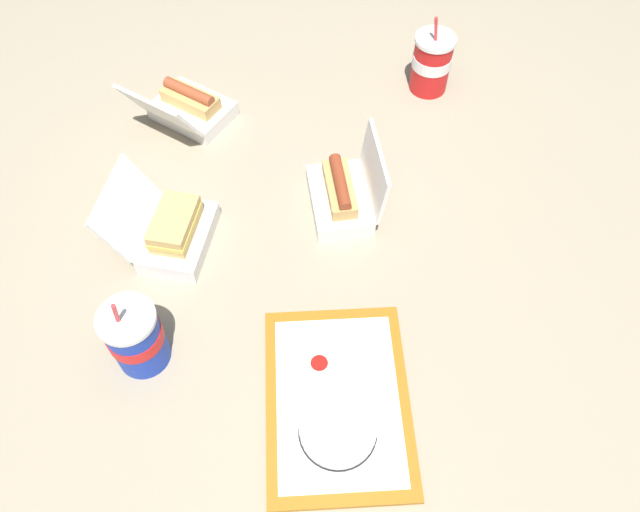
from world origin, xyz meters
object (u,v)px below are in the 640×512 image
object	(u,v)px
cake_container	(338,425)
clamshell_sandwich_left	(172,230)
food_tray	(338,401)
clamshell_hotdog_front	(188,107)
soda_cup_front	(432,63)
plastic_fork	(374,381)
clamshell_hotdog_back	(344,193)
ketchup_cup	(319,365)
soda_cup_left	(135,337)

from	to	relation	value
cake_container	clamshell_sandwich_left	size ratio (longest dim) A/B	0.57
food_tray	cake_container	world-z (taller)	cake_container
clamshell_hotdog_front	soda_cup_front	size ratio (longest dim) A/B	1.29
plastic_fork	clamshell_sandwich_left	world-z (taller)	clamshell_sandwich_left
clamshell_hotdog_back	clamshell_sandwich_left	bearing A→B (deg)	-83.39
ketchup_cup	clamshell_hotdog_back	size ratio (longest dim) A/B	0.21
clamshell_hotdog_front	clamshell_sandwich_left	world-z (taller)	clamshell_hotdog_front
cake_container	clamshell_hotdog_front	xyz separation A→B (m)	(-0.84, -0.22, -0.01)
cake_container	soda_cup_front	world-z (taller)	soda_cup_front
clamshell_hotdog_front	soda_cup_front	world-z (taller)	soda_cup_front
food_tray	cake_container	size ratio (longest dim) A/B	2.84
soda_cup_left	ketchup_cup	bearing A→B (deg)	75.29
ketchup_cup	clamshell_sandwich_left	world-z (taller)	clamshell_sandwich_left
plastic_fork	cake_container	bearing A→B (deg)	-35.19
clamshell_hotdog_front	plastic_fork	bearing A→B (deg)	21.91
cake_container	ketchup_cup	xyz separation A→B (m)	(-0.12, -0.01, -0.02)
cake_container	soda_cup_left	world-z (taller)	soda_cup_left
soda_cup_front	soda_cup_left	distance (m)	0.97
plastic_fork	soda_cup_front	world-z (taller)	soda_cup_front
clamshell_sandwich_left	clamshell_hotdog_front	bearing A→B (deg)	172.55
clamshell_hotdog_back	clamshell_hotdog_front	bearing A→B (deg)	-135.21
cake_container	soda_cup_left	distance (m)	0.39
plastic_fork	clamshell_hotdog_back	world-z (taller)	clamshell_hotdog_back
ketchup_cup	clamshell_hotdog_back	xyz separation A→B (m)	(-0.39, 0.12, 0.01)
plastic_fork	soda_cup_front	bearing A→B (deg)	168.24
food_tray	soda_cup_left	distance (m)	0.38
plastic_fork	soda_cup_left	size ratio (longest dim) A/B	0.52
clamshell_hotdog_front	clamshell_hotdog_back	xyz separation A→B (m)	(0.33, 0.32, 0.00)
ketchup_cup	clamshell_hotdog_back	distance (m)	0.40
soda_cup_front	plastic_fork	bearing A→B (deg)	-21.51
ketchup_cup	plastic_fork	xyz separation A→B (m)	(0.04, 0.09, -0.01)
cake_container	clamshell_hotdog_front	size ratio (longest dim) A/B	0.51
clamshell_sandwich_left	clamshell_hotdog_back	xyz separation A→B (m)	(-0.04, 0.37, -0.00)
plastic_fork	clamshell_sandwich_left	xyz separation A→B (m)	(-0.38, -0.35, 0.03)
clamshell_sandwich_left	clamshell_hotdog_back	size ratio (longest dim) A/B	1.28
plastic_fork	soda_cup_left	bearing A→B (deg)	-96.95
food_tray	soda_cup_front	world-z (taller)	soda_cup_front
cake_container	soda_cup_front	size ratio (longest dim) A/B	0.66
food_tray	plastic_fork	bearing A→B (deg)	108.59
plastic_fork	soda_cup_front	xyz separation A→B (m)	(-0.78, 0.31, 0.06)
food_tray	soda_cup_left	world-z (taller)	soda_cup_left
clamshell_hotdog_back	cake_container	bearing A→B (deg)	-11.53
plastic_fork	soda_cup_front	distance (m)	0.84
clamshell_hotdog_front	clamshell_hotdog_back	bearing A→B (deg)	44.79
food_tray	clamshell_hotdog_back	bearing A→B (deg)	168.44
food_tray	plastic_fork	size ratio (longest dim) A/B	3.59
clamshell_hotdog_front	clamshell_hotdog_back	distance (m)	0.46
soda_cup_left	clamshell_sandwich_left	bearing A→B (deg)	165.90
ketchup_cup	cake_container	bearing A→B (deg)	5.55
clamshell_sandwich_left	clamshell_hotdog_back	distance (m)	0.38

